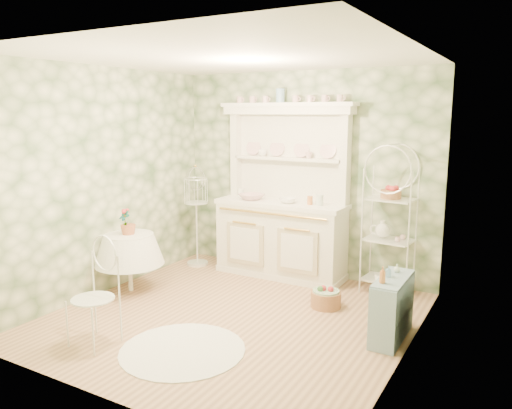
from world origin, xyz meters
The scene contains 22 objects.
floor centered at (0.00, 0.00, 0.00)m, with size 3.60×3.60×0.00m, color tan.
ceiling centered at (0.00, 0.00, 2.70)m, with size 3.60×3.60×0.00m, color white.
wall_left centered at (-1.80, 0.00, 1.35)m, with size 3.60×3.60×0.00m, color beige.
wall_right centered at (1.80, 0.00, 1.35)m, with size 3.60×3.60×0.00m, color beige.
wall_back centered at (0.00, 1.80, 1.35)m, with size 3.60×3.60×0.00m, color beige.
wall_front centered at (0.00, -1.80, 1.35)m, with size 3.60×3.60×0.00m, color beige.
kitchen_dresser centered at (-0.20, 1.52, 1.15)m, with size 1.87×0.61×2.29m, color white.
bakers_rack centered at (1.22, 1.60, 0.92)m, with size 0.57×0.41×1.84m, color white.
side_shelf centered at (1.60, 0.33, 0.29)m, with size 0.25×0.67×0.57m, color #88A4BC.
round_table centered at (-1.53, 0.07, 0.39)m, with size 0.70×0.70×0.77m, color white.
cafe_chair centered at (-0.79, -1.18, 0.50)m, with size 0.46×0.46×1.00m, color white.
birdcage_stand centered at (-1.45, 1.34, 0.70)m, with size 0.33×0.33×1.41m, color white.
floor_basket centered at (0.76, 0.76, 0.12)m, with size 0.36×0.36×0.23m, color #AD744E.
lace_rug centered at (0.01, -0.88, 0.00)m, with size 1.16×1.16×0.01m, color white.
bowl_floral centered at (-0.61, 1.45, 1.02)m, with size 0.32×0.32×0.08m, color white.
bowl_white centered at (-0.07, 1.45, 1.02)m, with size 0.22×0.22×0.07m, color white.
cup_left centered at (-0.57, 1.67, 1.61)m, with size 0.12×0.12×0.09m, color white.
cup_right centered at (0.11, 1.68, 1.61)m, with size 0.09×0.09×0.08m, color white.
potted_geranium centered at (-1.54, 0.03, 0.85)m, with size 0.15×0.11×0.29m, color #3F7238.
bottle_amber centered at (1.55, 0.12, 0.68)m, with size 0.06×0.06×0.16m, color #C37037.
bottle_blue centered at (1.55, 0.34, 0.65)m, with size 0.05×0.05×0.11m, color #81ABD3.
bottle_glass centered at (1.59, 0.51, 0.65)m, with size 0.06×0.06×0.08m, color silver.
Camera 1 is at (2.72, -4.26, 2.16)m, focal length 35.00 mm.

